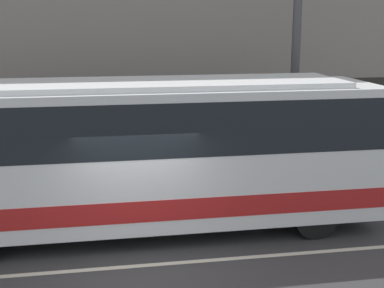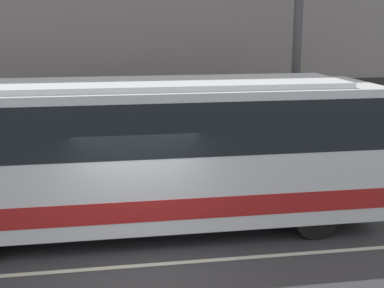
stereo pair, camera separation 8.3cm
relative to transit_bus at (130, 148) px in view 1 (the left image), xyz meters
The scene contains 6 objects.
ground_plane 2.69m from the transit_bus, 88.29° to the right, with size 60.00×60.00×0.00m, color #38383A.
sidewalk 4.04m from the transit_bus, 89.10° to the left, with size 60.00×2.94×0.13m.
lane_stripe 2.68m from the transit_bus, 88.29° to the right, with size 54.00×0.14×0.01m.
transit_bus is the anchor object (origin of this frame).
utility_pole_near 5.94m from the transit_bus, 29.50° to the left, with size 0.24×0.24×8.07m.
pedestrian_waiting 3.60m from the transit_bus, 98.80° to the left, with size 0.36×0.36×1.52m.
Camera 1 is at (-0.70, -9.67, 4.72)m, focal length 50.00 mm.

